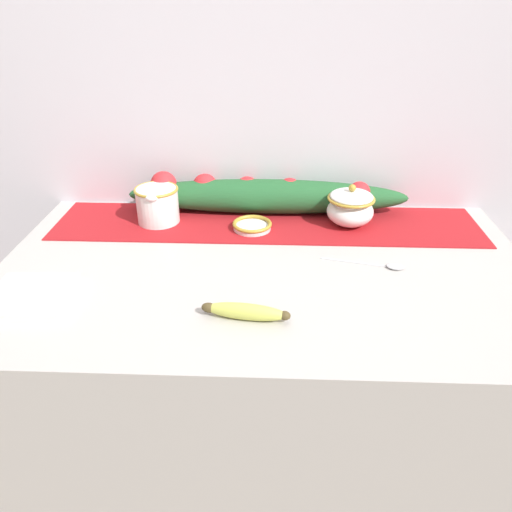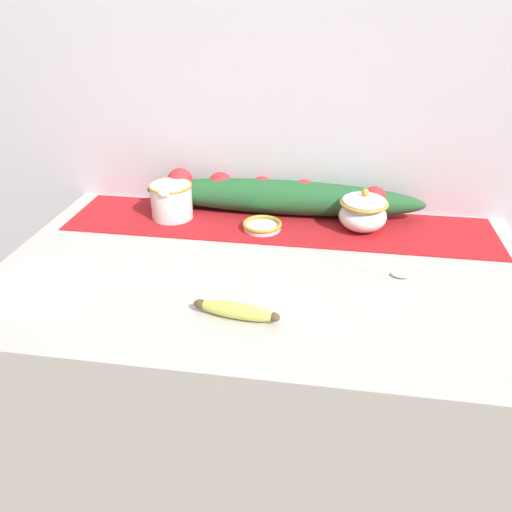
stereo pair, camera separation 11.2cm
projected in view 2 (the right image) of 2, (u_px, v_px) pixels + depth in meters
The scene contains 11 objects.
ground_plane at pixel (263, 500), 1.59m from camera, with size 12.00×12.00×0.00m, color #7A6B5B.
countertop at pixel (265, 401), 1.39m from camera, with size 1.27×0.75×0.86m, color #B7B2AD.
back_wall at pixel (287, 88), 1.36m from camera, with size 2.07×0.04×2.40m, color silver.
table_runner at pixel (278, 224), 1.39m from camera, with size 1.17×0.25×0.00m, color #A8191E.
cream_pitcher at pixel (172, 199), 1.40m from camera, with size 0.12×0.14×0.10m.
sugar_bowl at pixel (363, 212), 1.33m from camera, with size 0.13×0.13×0.12m.
small_dish at pixel (262, 226), 1.35m from camera, with size 0.11×0.11×0.02m.
banana at pixel (236, 310), 1.00m from camera, with size 0.18×0.06×0.03m.
spoon at pixel (393, 274), 1.15m from camera, with size 0.20×0.06×0.01m.
napkin_stack at pixel (36, 283), 1.10m from camera, with size 0.16×0.16×0.02m, color silver.
poinsettia_garland at pixel (278, 195), 1.43m from camera, with size 0.81×0.11×0.12m.
Camera 2 is at (0.13, -1.01, 1.45)m, focal length 35.00 mm.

